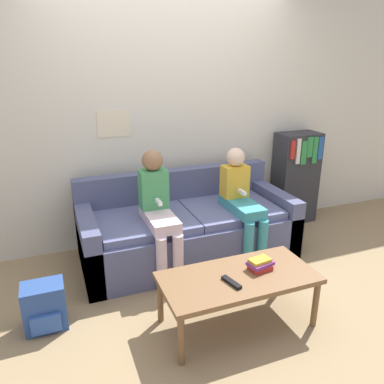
{
  "coord_description": "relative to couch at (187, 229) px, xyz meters",
  "views": [
    {
      "loc": [
        -1.14,
        -2.51,
        1.8
      ],
      "look_at": [
        0.0,
        0.42,
        0.69
      ],
      "focal_mm": 35.0,
      "sensor_mm": 36.0,
      "label": 1
    }
  ],
  "objects": [
    {
      "name": "backpack",
      "position": [
        -1.31,
        -0.62,
        -0.11
      ],
      "size": [
        0.29,
        0.24,
        0.34
      ],
      "color": "#284789",
      "rests_on": "ground_plane"
    },
    {
      "name": "person_left",
      "position": [
        -0.33,
        -0.2,
        0.34
      ],
      "size": [
        0.24,
        0.59,
        1.09
      ],
      "color": "silver",
      "rests_on": "ground_plane"
    },
    {
      "name": "person_right",
      "position": [
        0.46,
        -0.21,
        0.32
      ],
      "size": [
        0.24,
        0.59,
        1.04
      ],
      "color": "teal",
      "rests_on": "ground_plane"
    },
    {
      "name": "wall_back",
      "position": [
        -0.0,
        0.53,
        1.03
      ],
      "size": [
        8.0,
        0.06,
        2.6
      ],
      "color": "beige",
      "rests_on": "ground_plane"
    },
    {
      "name": "couch",
      "position": [
        0.0,
        0.0,
        0.0
      ],
      "size": [
        1.99,
        0.87,
        0.78
      ],
      "color": "#4C5175",
      "rests_on": "ground_plane"
    },
    {
      "name": "book_stack",
      "position": [
        0.16,
        -1.06,
        0.16
      ],
      "size": [
        0.2,
        0.15,
        0.08
      ],
      "color": "red",
      "rests_on": "coffee_table"
    },
    {
      "name": "tv_remote",
      "position": [
        -0.11,
        -1.15,
        0.13
      ],
      "size": [
        0.08,
        0.17,
        0.02
      ],
      "rotation": [
        0.0,
        0.0,
        0.24
      ],
      "color": "black",
      "rests_on": "coffee_table"
    },
    {
      "name": "coffee_table",
      "position": [
        -0.02,
        -1.08,
        0.08
      ],
      "size": [
        1.09,
        0.52,
        0.39
      ],
      "color": "brown",
      "rests_on": "ground_plane"
    },
    {
      "name": "ground_plane",
      "position": [
        0.0,
        -0.55,
        -0.27
      ],
      "size": [
        10.0,
        10.0,
        0.0
      ],
      "primitive_type": "plane",
      "color": "#937A56"
    },
    {
      "name": "bookshelf",
      "position": [
        1.46,
        0.34,
        0.25
      ],
      "size": [
        0.48,
        0.3,
        1.04
      ],
      "color": "#2D2D33",
      "rests_on": "ground_plane"
    }
  ]
}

